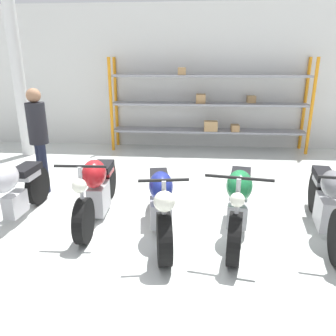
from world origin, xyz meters
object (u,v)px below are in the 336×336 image
Objects in this scene: motorcycle_red at (97,188)px; person_browsing at (38,132)px; motorcycle_grey at (328,201)px; motorcycle_green at (238,201)px; motorcycle_blue at (161,202)px; shelving_rack at (209,105)px; motorcycle_silver at (11,191)px.

person_browsing is at bearing -128.08° from motorcycle_red.
motorcycle_grey is at bearing 83.08° from motorcycle_red.
motorcycle_blue is at bearing -75.32° from motorcycle_green.
motorcycle_grey is (3.20, -0.27, 0.03)m from motorcycle_red.
shelving_rack is at bearing -177.37° from person_browsing.
shelving_rack reaches higher than person_browsing.
shelving_rack is 4.63m from motorcycle_blue.
motorcycle_grey is at bearing 103.40° from motorcycle_green.
shelving_rack is 2.45× the size of motorcycle_green.
motorcycle_red is 3.21m from motorcycle_grey.
shelving_rack reaches higher than motorcycle_green.
motorcycle_grey is at bearing 121.72° from person_browsing.
shelving_rack is at bearing 148.94° from motorcycle_silver.
motorcycle_silver reaches higher than motorcycle_red.
motorcycle_red is at bearing 108.77° from motorcycle_silver.
shelving_rack is 5.31m from motorcycle_silver.
shelving_rack is 4.47m from motorcycle_green.
motorcycle_grey is at bearing -71.72° from shelving_rack.
shelving_rack reaches higher than motorcycle_grey.
person_browsing is (-3.03, -3.14, -0.09)m from shelving_rack.
shelving_rack is 4.37m from person_browsing.
motorcycle_red is at bearing -86.34° from motorcycle_grey.
person_browsing is (-0.12, 1.25, 0.57)m from motorcycle_silver.
shelving_rack is at bearing -167.30° from motorcycle_green.
motorcycle_red reaches higher than motorcycle_blue.
motorcycle_silver is at bearing -75.78° from motorcycle_red.
shelving_rack is at bearing 161.08° from motorcycle_blue.
shelving_rack reaches higher than motorcycle_blue.
motorcycle_green is at bearing 115.48° from person_browsing.
person_browsing reaches higher than motorcycle_green.
motorcycle_silver is 2.13m from motorcycle_blue.
motorcycle_silver is 4.34m from motorcycle_grey.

